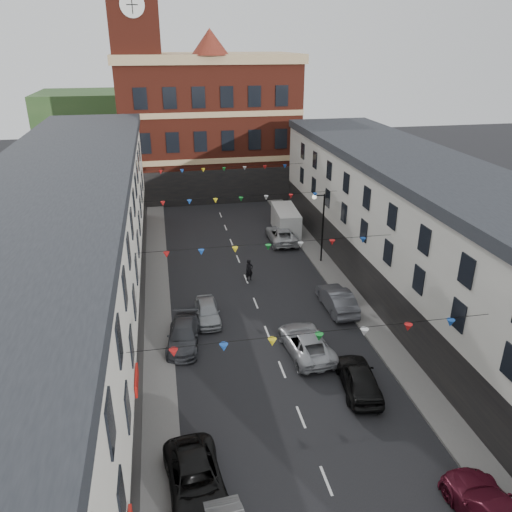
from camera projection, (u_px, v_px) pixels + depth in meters
ground at (282, 370)px, 28.54m from camera, size 160.00×160.00×0.00m
pavement_left at (159, 362)px, 29.11m from camera, size 1.80×64.00×0.15m
pavement_right at (381, 337)px, 31.51m from camera, size 1.80×64.00×0.15m
terrace_left at (54, 297)px, 25.26m from camera, size 8.40×56.00×10.70m
terrace_right at (473, 269)px, 29.56m from camera, size 8.40×56.00×9.70m
civic_building at (208, 124)px, 59.49m from camera, size 20.60×13.30×18.50m
clock_tower at (138, 65)px, 52.83m from camera, size 5.60×5.60×30.00m
distant_hill at (169, 122)px, 81.71m from camera, size 40.00×14.00×10.00m
street_lamp at (320, 219)px, 40.74m from camera, size 1.10×0.36×6.00m
car_left_c at (196, 481)px, 20.49m from camera, size 2.72×5.13×1.37m
car_left_d at (184, 335)px, 30.64m from camera, size 2.50×4.84×1.34m
car_left_e at (208, 311)px, 33.34m from camera, size 1.60×3.89×1.32m
car_right_d at (359, 378)px, 26.58m from camera, size 2.38×4.70×1.54m
car_right_e at (337, 299)px, 34.65m from camera, size 1.71×4.72×1.55m
car_right_f at (282, 235)px, 46.37m from camera, size 2.51×5.19×1.42m
moving_car at (306, 342)px, 29.82m from camera, size 2.74×5.29×1.42m
white_van at (286, 221)px, 48.49m from camera, size 2.40×5.50×2.38m
pedestrian at (249, 270)px, 38.78m from camera, size 0.74×0.60×1.77m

